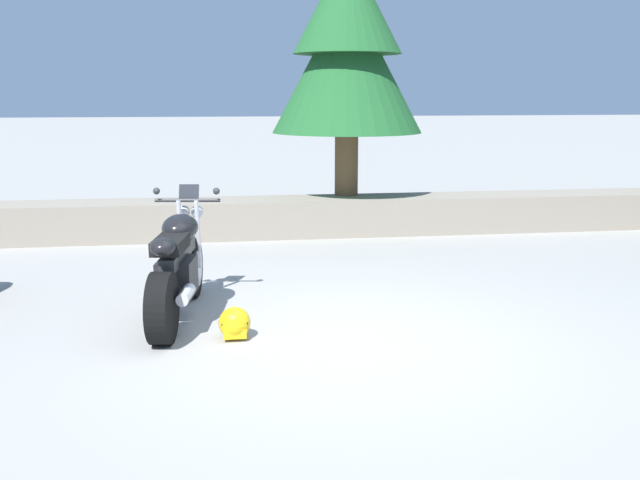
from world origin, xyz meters
TOP-DOWN VIEW (x-y plane):
  - ground_plane at (0.00, 0.00)m, footprint 120.00×120.00m
  - stone_wall at (0.00, 4.80)m, footprint 36.00×0.80m
  - motorcycle_black_centre at (-1.38, 0.92)m, footprint 0.67×2.06m
  - rider_helmet at (-0.88, 0.21)m, footprint 0.28×0.28m
  - pine_tree_far_left at (0.98, 5.08)m, footprint 2.26×2.26m

SIDE VIEW (x-z plane):
  - ground_plane at x=0.00m, z-range 0.00..0.00m
  - rider_helmet at x=-0.88m, z-range 0.00..0.28m
  - stone_wall at x=0.00m, z-range 0.00..0.55m
  - motorcycle_black_centre at x=-1.38m, z-range -0.10..1.07m
  - pine_tree_far_left at x=0.98m, z-range 0.96..4.59m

